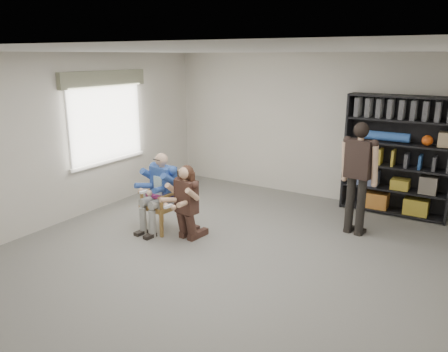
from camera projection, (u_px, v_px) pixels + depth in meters
The scene contains 8 objects.
room_shell at pixel (213, 163), 5.67m from camera, with size 6.00×7.00×2.80m, color beige, non-canonical shape.
floor at pixel (214, 261), 6.05m from camera, with size 6.00×7.00×0.01m, color slate.
window_left at pixel (107, 119), 7.92m from camera, with size 0.16×2.00×1.75m, color silver, non-canonical shape.
armchair at pixel (161, 201), 7.01m from camera, with size 0.57×0.55×0.99m, color brown, non-canonical shape.
seated_man at pixel (160, 192), 6.97m from camera, with size 0.55×0.77×1.28m, color navy, non-canonical shape.
kneeling_woman at pixel (185, 204), 6.59m from camera, with size 0.49×0.79×1.17m, color #38221D, non-canonical shape.
bookshelf at pixel (397, 156), 7.60m from camera, with size 1.80×0.38×2.10m, color black, non-canonical shape.
standing_man at pixel (357, 180), 6.74m from camera, with size 0.55×0.31×1.78m, color black, non-canonical shape.
Camera 1 is at (3.01, -4.62, 2.76)m, focal length 35.00 mm.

